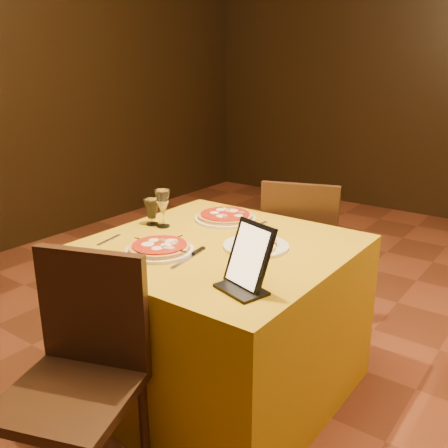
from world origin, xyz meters
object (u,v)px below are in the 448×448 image
Objects in this scene: main_table at (218,319)px; pizza_near at (160,249)px; water_glass at (152,212)px; wine_glass at (163,208)px; tablet at (249,255)px; chair_main_near at (69,396)px; chair_main_far at (302,251)px; pizza_far at (225,217)px.

pizza_near is at bearing -122.54° from main_table.
pizza_near is at bearing -41.29° from water_glass.
pizza_near is 0.35m from wine_glass.
tablet is (0.50, -0.06, 0.10)m from pizza_near.
main_table is at bearing 69.84° from chair_main_near.
main_table is at bearing 57.46° from pizza_near.
main_table is at bearing 71.23° from chair_main_far.
main_table is 3.75× the size of pizza_near.
pizza_far is 1.30× the size of tablet.
wine_glass is (-0.36, 0.87, 0.39)m from chair_main_near.
chair_main_far is 3.73× the size of tablet.
water_glass is at bearing -175.20° from wine_glass.
pizza_near is 0.54m from pizza_far.
pizza_far is at bearing 148.88° from tablet.
chair_main_near is 0.70m from pizza_near.
wine_glass reaches higher than main_table.
main_table is 0.84m from chair_main_near.
main_table is at bearing -6.12° from wine_glass.
tablet is at bearing -6.79° from pizza_near.
wine_glass is at bearing 92.49° from chair_main_near.
chair_main_far is at bearing 70.37° from pizza_far.
pizza_far is 2.43× the size of water_glass.
water_glass is (-0.07, -0.01, -0.03)m from wine_glass.
chair_main_far is (0.00, 0.83, 0.08)m from main_table.
chair_main_far is 0.98m from water_glass.
chair_main_far is 1.11m from pizza_near.
chair_main_far is at bearing 90.00° from main_table.
chair_main_far is at bearing 69.84° from chair_main_near.
main_table is 4.51× the size of tablet.
tablet reaches higher than chair_main_far.
pizza_near is (-0.14, -0.22, 0.39)m from main_table.
tablet is at bearing 37.04° from chair_main_near.
chair_main_far is at bearing 124.19° from tablet.
water_glass is (-0.44, 0.87, 0.36)m from chair_main_near.
water_glass is (-0.44, -0.80, 0.36)m from chair_main_far.
wine_glass is at bearing 172.43° from tablet.
water_glass is at bearing -131.83° from pizza_far.
water_glass is (-0.44, 0.03, 0.44)m from main_table.
water_glass is (-0.29, 0.26, 0.05)m from pizza_near.
wine_glass reaches higher than pizza_far.
chair_main_far is 4.79× the size of wine_glass.
pizza_near is (-0.14, -1.06, 0.31)m from chair_main_far.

